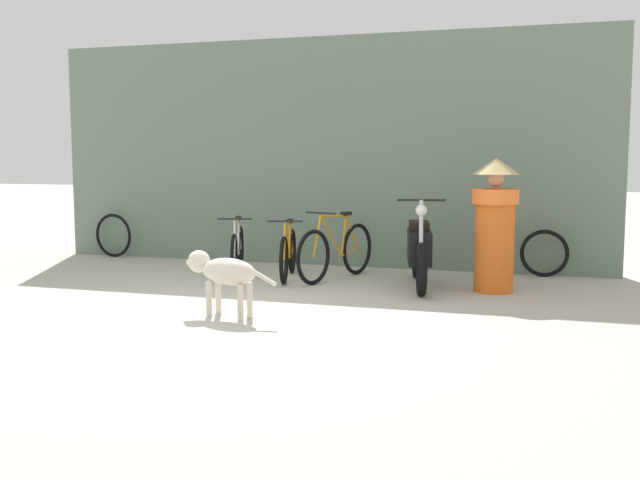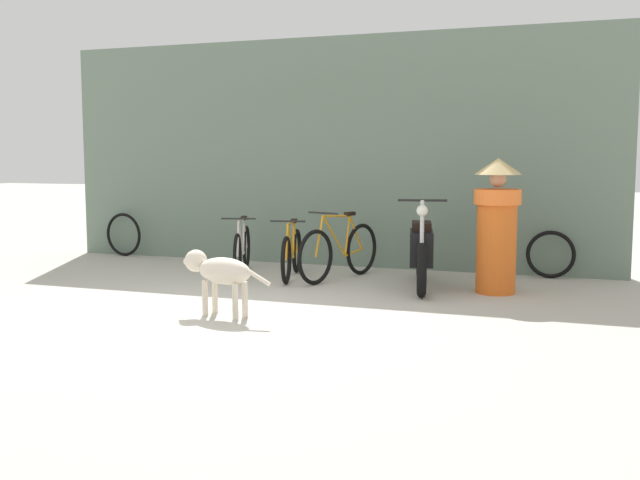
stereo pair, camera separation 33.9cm
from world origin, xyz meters
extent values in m
plane|color=#B7B2A5|center=(0.00, 0.00, 0.00)|extent=(60.00, 60.00, 0.00)
cube|color=slate|center=(0.00, 3.69, 1.69)|extent=(8.57, 0.20, 3.37)
torus|color=black|center=(-0.60, 1.88, 0.31)|extent=(0.25, 0.60, 0.62)
torus|color=black|center=(-0.95, 2.89, 0.31)|extent=(0.25, 0.60, 0.62)
cylinder|color=beige|center=(-0.74, 2.27, 0.51)|extent=(0.20, 0.51, 0.52)
cylinder|color=beige|center=(-0.84, 2.56, 0.50)|extent=(0.07, 0.14, 0.47)
cylinder|color=beige|center=(-0.76, 2.32, 0.75)|extent=(0.23, 0.59, 0.06)
cylinder|color=beige|center=(-0.89, 2.70, 0.29)|extent=(0.16, 0.39, 0.07)
cylinder|color=beige|center=(-0.90, 2.75, 0.52)|extent=(0.13, 0.31, 0.44)
cylinder|color=beige|center=(-0.63, 1.95, 0.54)|extent=(0.09, 0.19, 0.46)
cube|color=black|center=(-0.86, 2.61, 0.76)|extent=(0.13, 0.19, 0.05)
cylinder|color=black|center=(-0.66, 2.03, 0.80)|extent=(0.44, 0.17, 0.02)
torus|color=black|center=(0.11, 1.83, 0.31)|extent=(0.20, 0.61, 0.62)
torus|color=black|center=(-0.11, 2.75, 0.31)|extent=(0.20, 0.61, 0.62)
cylinder|color=orange|center=(0.03, 2.19, 0.51)|extent=(0.14, 0.47, 0.51)
cylinder|color=orange|center=(-0.04, 2.45, 0.49)|extent=(0.06, 0.13, 0.47)
cylinder|color=orange|center=(0.02, 2.23, 0.74)|extent=(0.16, 0.54, 0.06)
cylinder|color=orange|center=(-0.07, 2.58, 0.29)|extent=(0.11, 0.36, 0.07)
cylinder|color=orange|center=(-0.08, 2.63, 0.52)|extent=(0.09, 0.28, 0.43)
cylinder|color=orange|center=(0.10, 1.90, 0.53)|extent=(0.07, 0.17, 0.46)
cube|color=black|center=(-0.05, 2.50, 0.75)|extent=(0.11, 0.19, 0.05)
cylinder|color=black|center=(0.08, 1.97, 0.80)|extent=(0.45, 0.13, 0.02)
torus|color=black|center=(0.49, 1.90, 0.35)|extent=(0.26, 0.69, 0.71)
torus|color=black|center=(0.80, 2.90, 0.35)|extent=(0.26, 0.69, 0.71)
cylinder|color=orange|center=(0.61, 2.29, 0.58)|extent=(0.18, 0.50, 0.58)
cylinder|color=orange|center=(0.70, 2.57, 0.57)|extent=(0.07, 0.13, 0.54)
cylinder|color=orange|center=(0.62, 2.34, 0.85)|extent=(0.21, 0.58, 0.06)
cylinder|color=orange|center=(0.74, 2.71, 0.33)|extent=(0.14, 0.39, 0.08)
cylinder|color=orange|center=(0.75, 2.76, 0.59)|extent=(0.12, 0.31, 0.49)
cylinder|color=orange|center=(0.51, 1.98, 0.61)|extent=(0.08, 0.18, 0.52)
cube|color=black|center=(0.71, 2.62, 0.86)|extent=(0.12, 0.19, 0.05)
cylinder|color=black|center=(0.53, 2.05, 0.91)|extent=(0.45, 0.16, 0.02)
torus|color=black|center=(1.94, 1.52, 0.32)|extent=(0.25, 0.64, 0.64)
torus|color=black|center=(1.64, 2.83, 0.32)|extent=(0.25, 0.64, 0.64)
cube|color=black|center=(1.79, 2.18, 0.50)|extent=(0.45, 0.85, 0.41)
cube|color=black|center=(1.76, 2.32, 0.76)|extent=(0.35, 0.55, 0.10)
cylinder|color=silver|center=(1.88, 1.77, 0.81)|extent=(0.08, 0.16, 0.61)
cylinder|color=silver|center=(1.91, 1.62, 0.41)|extent=(0.09, 0.23, 0.21)
cylinder|color=black|center=(1.87, 1.82, 1.11)|extent=(0.57, 0.16, 0.03)
sphere|color=silver|center=(1.88, 1.78, 0.99)|extent=(0.17, 0.17, 0.14)
ellipsoid|color=beige|center=(0.27, -0.19, 0.47)|extent=(0.69, 0.42, 0.28)
cylinder|color=beige|center=(0.06, -0.22, 0.18)|extent=(0.07, 0.07, 0.37)
cylinder|color=beige|center=(0.09, -0.07, 0.18)|extent=(0.07, 0.07, 0.37)
cylinder|color=beige|center=(0.45, -0.31, 0.18)|extent=(0.07, 0.07, 0.37)
cylinder|color=beige|center=(0.48, -0.17, 0.18)|extent=(0.07, 0.07, 0.37)
sphere|color=beige|center=(-0.11, -0.10, 0.54)|extent=(0.28, 0.28, 0.23)
ellipsoid|color=beige|center=(-0.20, -0.08, 0.53)|extent=(0.15, 0.12, 0.09)
cylinder|color=beige|center=(0.70, -0.29, 0.44)|extent=(0.28, 0.11, 0.15)
cylinder|color=orange|center=(2.71, 2.10, 0.62)|extent=(0.51, 0.51, 1.24)
cylinder|color=orange|center=(2.71, 2.10, 1.15)|extent=(0.61, 0.61, 0.18)
sphere|color=tan|center=(2.71, 2.10, 1.36)|extent=(0.22, 0.22, 0.20)
cone|color=tan|center=(2.71, 2.10, 1.51)|extent=(0.61, 0.61, 0.19)
torus|color=black|center=(3.27, 3.45, 0.32)|extent=(0.65, 0.07, 0.64)
torus|color=black|center=(-3.44, 3.44, 0.35)|extent=(0.71, 0.13, 0.71)
camera|label=1|loc=(3.42, -7.03, 1.62)|focal=42.00mm
camera|label=2|loc=(3.74, -6.92, 1.62)|focal=42.00mm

